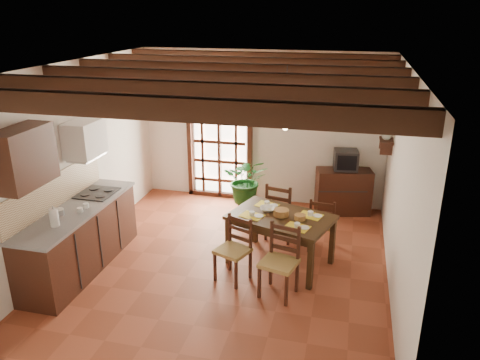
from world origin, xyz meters
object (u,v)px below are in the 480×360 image
(chair_far_right, at_px, (322,233))
(sideboard, at_px, (343,191))
(crt_tv, at_px, (346,160))
(pendant_lamp, at_px, (285,121))
(chair_near_right, at_px, (279,274))
(chair_far_left, at_px, (281,221))
(dining_table, at_px, (281,222))
(potted_plant, at_px, (247,182))
(kitchen_counter, at_px, (80,237))
(chair_near_left, at_px, (233,261))

(chair_far_right, height_order, sideboard, chair_far_right)
(crt_tv, relative_size, pendant_lamp, 0.53)
(chair_near_right, xyz_separation_m, crt_tv, (0.69, 2.81, 0.70))
(chair_near_right, height_order, chair_far_left, chair_far_left)
(crt_tv, bearing_deg, chair_far_right, -107.75)
(dining_table, xyz_separation_m, potted_plant, (-0.88, 1.67, -0.08))
(chair_near_right, height_order, sideboard, chair_near_right)
(chair_near_right, bearing_deg, kitchen_counter, -165.45)
(chair_far_left, distance_m, chair_far_right, 0.69)
(sideboard, bearing_deg, chair_near_left, -130.45)
(sideboard, bearing_deg, potted_plant, 179.38)
(sideboard, xyz_separation_m, pendant_lamp, (-0.80, -1.94, 1.67))
(chair_far_left, height_order, potted_plant, potted_plant)
(potted_plant, bearing_deg, chair_near_right, -67.98)
(chair_far_left, height_order, chair_far_right, chair_far_left)
(dining_table, distance_m, chair_far_left, 0.86)
(chair_near_left, distance_m, chair_far_right, 1.58)
(chair_far_left, distance_m, crt_tv, 1.70)
(dining_table, height_order, sideboard, sideboard)
(chair_near_right, bearing_deg, sideboard, 90.67)
(pendant_lamp, bearing_deg, dining_table, -90.00)
(dining_table, relative_size, chair_near_left, 1.80)
(dining_table, distance_m, sideboard, 2.21)
(chair_near_right, bearing_deg, chair_near_left, 176.52)
(kitchen_counter, distance_m, sideboard, 4.50)
(chair_near_left, xyz_separation_m, pendant_lamp, (0.55, 0.67, 1.80))
(chair_far_right, xyz_separation_m, potted_plant, (-1.43, 1.10, 0.30))
(dining_table, bearing_deg, chair_near_right, -63.99)
(chair_near_left, bearing_deg, pendant_lamp, 72.35)
(chair_far_right, bearing_deg, chair_near_left, 50.67)
(crt_tv, height_order, potted_plant, potted_plant)
(chair_near_left, xyz_separation_m, chair_far_left, (0.44, 1.35, 0.02))
(sideboard, relative_size, pendant_lamp, 1.12)
(chair_near_left, height_order, sideboard, chair_near_left)
(kitchen_counter, height_order, pendant_lamp, pendant_lamp)
(chair_far_left, bearing_deg, potted_plant, -36.55)
(dining_table, relative_size, chair_far_left, 1.67)
(chair_far_left, xyz_separation_m, potted_plant, (-0.77, 0.89, 0.27))
(chair_far_right, xyz_separation_m, crt_tv, (0.25, 1.47, 0.73))
(dining_table, relative_size, chair_far_right, 1.85)
(sideboard, xyz_separation_m, potted_plant, (-1.68, -0.37, 0.17))
(sideboard, bearing_deg, kitchen_counter, -154.21)
(dining_table, height_order, pendant_lamp, pendant_lamp)
(kitchen_counter, relative_size, sideboard, 2.37)
(crt_tv, bearing_deg, chair_far_left, -134.00)
(chair_far_right, relative_size, sideboard, 0.91)
(dining_table, xyz_separation_m, chair_far_left, (-0.11, 0.78, -0.36))
(chair_far_right, height_order, pendant_lamp, pendant_lamp)
(pendant_lamp, bearing_deg, sideboard, 67.56)
(chair_near_left, xyz_separation_m, potted_plant, (-0.33, 2.24, 0.29))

